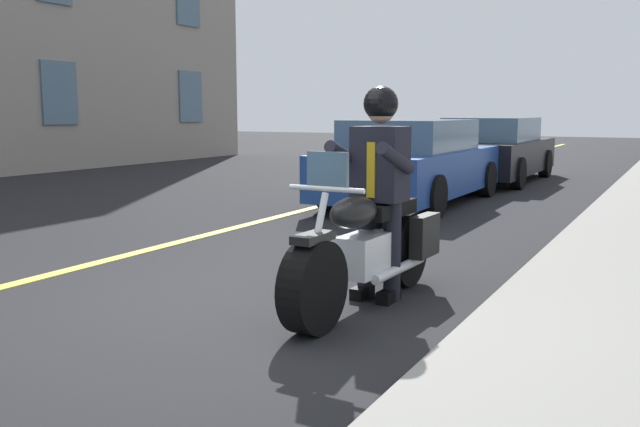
# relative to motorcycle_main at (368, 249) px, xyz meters

# --- Properties ---
(ground_plane) EXTENTS (80.00, 80.00, 0.00)m
(ground_plane) POSITION_rel_motorcycle_main_xyz_m (0.95, -1.05, -0.45)
(ground_plane) COLOR black
(lane_center_stripe) EXTENTS (60.00, 0.16, 0.01)m
(lane_center_stripe) POSITION_rel_motorcycle_main_xyz_m (0.95, -3.05, -0.45)
(lane_center_stripe) COLOR #E5DB4C
(lane_center_stripe) RESTS_ON ground_plane
(motorcycle_main) EXTENTS (2.22, 0.64, 1.26)m
(motorcycle_main) POSITION_rel_motorcycle_main_xyz_m (0.00, 0.00, 0.00)
(motorcycle_main) COLOR black
(motorcycle_main) RESTS_ON ground_plane
(rider_main) EXTENTS (0.63, 0.56, 1.74)m
(rider_main) POSITION_rel_motorcycle_main_xyz_m (-0.19, 0.00, 0.58)
(rider_main) COLOR black
(rider_main) RESTS_ON ground_plane
(car_silver) EXTENTS (4.60, 1.92, 1.40)m
(car_silver) POSITION_rel_motorcycle_main_xyz_m (-10.32, -1.63, 0.24)
(car_silver) COLOR black
(car_silver) RESTS_ON ground_plane
(car_dark) EXTENTS (4.60, 1.92, 1.40)m
(car_dark) POSITION_rel_motorcycle_main_xyz_m (-5.95, -1.87, 0.24)
(car_dark) COLOR navy
(car_dark) RESTS_ON ground_plane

